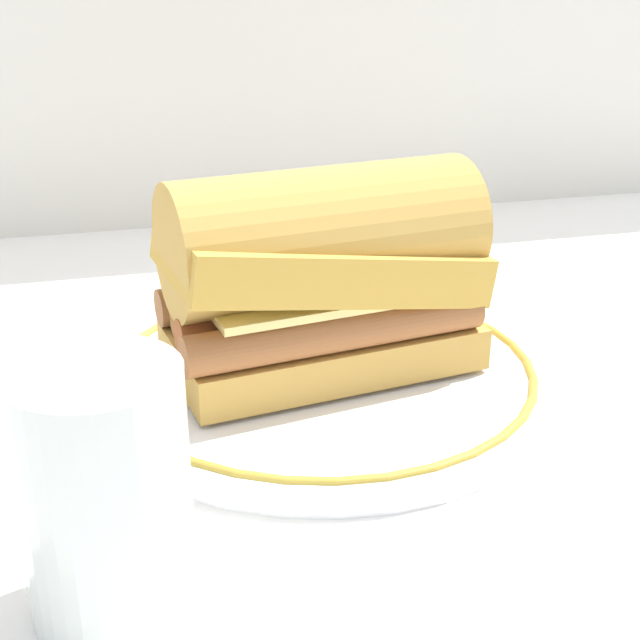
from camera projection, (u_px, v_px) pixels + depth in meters
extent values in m
plane|color=white|center=(317.00, 374.00, 0.59)|extent=(1.50, 1.50, 0.00)
cylinder|color=white|center=(320.00, 376.00, 0.58)|extent=(0.29, 0.29, 0.01)
torus|color=#B29333|center=(320.00, 368.00, 0.57)|extent=(0.27, 0.27, 0.01)
cube|color=gold|center=(320.00, 345.00, 0.57)|extent=(0.20, 0.12, 0.03)
cylinder|color=#955930|center=(345.00, 331.00, 0.53)|extent=(0.19, 0.05, 0.02)
cylinder|color=#974B24|center=(328.00, 315.00, 0.55)|extent=(0.19, 0.05, 0.02)
cylinder|color=#915D26|center=(312.00, 301.00, 0.57)|extent=(0.19, 0.05, 0.02)
cylinder|color=#925C34|center=(297.00, 288.00, 0.59)|extent=(0.19, 0.05, 0.02)
cube|color=#EAD67A|center=(320.00, 286.00, 0.55)|extent=(0.17, 0.11, 0.01)
cube|color=gold|center=(320.00, 259.00, 0.55)|extent=(0.20, 0.12, 0.06)
cylinder|color=gold|center=(320.00, 235.00, 0.54)|extent=(0.20, 0.11, 0.08)
cylinder|color=silver|center=(106.00, 496.00, 0.36)|extent=(0.07, 0.07, 0.11)
cylinder|color=gold|center=(112.00, 558.00, 0.38)|extent=(0.06, 0.06, 0.05)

